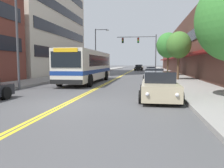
% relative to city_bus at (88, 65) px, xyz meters
% --- Properties ---
extents(ground_plane, '(240.00, 240.00, 0.00)m').
position_rel_city_bus_xyz_m(ground_plane, '(2.05, 25.65, -1.70)').
color(ground_plane, '#4C4C4F').
extents(sidewalk_left, '(3.57, 106.00, 0.17)m').
position_rel_city_bus_xyz_m(sidewalk_left, '(-5.24, 25.65, -1.62)').
color(sidewalk_left, gray).
rests_on(sidewalk_left, ground_plane).
extents(sidewalk_right, '(3.57, 106.00, 0.17)m').
position_rel_city_bus_xyz_m(sidewalk_right, '(9.33, 25.65, -1.62)').
color(sidewalk_right, gray).
rests_on(sidewalk_right, ground_plane).
extents(centre_line, '(0.34, 106.00, 0.01)m').
position_rel_city_bus_xyz_m(centre_line, '(2.05, 25.65, -1.70)').
color(centre_line, yellow).
rests_on(centre_line, ground_plane).
extents(storefront_row_right, '(9.10, 68.00, 8.67)m').
position_rel_city_bus_xyz_m(storefront_row_right, '(15.35, 25.65, 2.63)').
color(storefront_row_right, brown).
rests_on(storefront_row_right, ground_plane).
extents(city_bus, '(2.86, 11.48, 3.00)m').
position_rel_city_bus_xyz_m(city_bus, '(0.00, 0.00, 0.00)').
color(city_bus, silver).
rests_on(city_bus, ground_plane).
extents(car_white_parked_left_mid, '(1.99, 4.15, 1.34)m').
position_rel_city_bus_xyz_m(car_white_parked_left_mid, '(-2.25, 17.62, -1.08)').
color(car_white_parked_left_mid, white).
rests_on(car_white_parked_left_mid, ground_plane).
extents(car_beige_parked_right_foreground, '(2.01, 4.64, 1.45)m').
position_rel_city_bus_xyz_m(car_beige_parked_right_foreground, '(6.40, -9.19, -1.04)').
color(car_beige_parked_right_foreground, '#BCAD89').
rests_on(car_beige_parked_right_foreground, ground_plane).
extents(car_navy_parked_right_mid, '(2.07, 4.44, 1.21)m').
position_rel_city_bus_xyz_m(car_navy_parked_right_mid, '(6.48, 20.59, -1.12)').
color(car_navy_parked_right_mid, '#19234C').
rests_on(car_navy_parked_right_mid, ground_plane).
extents(car_silver_parked_right_far, '(2.19, 4.24, 1.36)m').
position_rel_city_bus_xyz_m(car_silver_parked_right_far, '(6.48, 1.06, -1.08)').
color(car_silver_parked_right_far, '#B7B7BC').
rests_on(car_silver_parked_right_far, ground_plane).
extents(car_black_moving_lead, '(2.01, 4.63, 1.46)m').
position_rel_city_bus_xyz_m(car_black_moving_lead, '(3.70, 33.81, -1.03)').
color(car_black_moving_lead, black).
rests_on(car_black_moving_lead, ground_plane).
extents(car_champagne_moving_second, '(2.04, 4.15, 1.42)m').
position_rel_city_bus_xyz_m(car_champagne_moving_second, '(3.60, 46.83, -1.05)').
color(car_champagne_moving_second, beige).
rests_on(car_champagne_moving_second, ground_plane).
extents(traffic_signal_mast, '(6.96, 0.38, 6.85)m').
position_rel_city_bus_xyz_m(traffic_signal_mast, '(4.92, 18.57, 3.21)').
color(traffic_signal_mast, '#47474C').
rests_on(traffic_signal_mast, ground_plane).
extents(street_lamp_left_near, '(2.14, 0.28, 8.92)m').
position_rel_city_bus_xyz_m(street_lamp_left_near, '(-2.99, -6.52, 3.51)').
color(street_lamp_left_near, '#47474C').
rests_on(street_lamp_left_near, ground_plane).
extents(street_lamp_left_far, '(2.50, 0.28, 7.83)m').
position_rel_city_bus_xyz_m(street_lamp_left_far, '(-2.90, 17.14, 2.99)').
color(street_lamp_left_far, '#47474C').
rests_on(street_lamp_left_far, ground_plane).
extents(street_tree_right_mid, '(2.51, 2.51, 4.96)m').
position_rel_city_bus_xyz_m(street_tree_right_mid, '(8.97, 2.85, 2.03)').
color(street_tree_right_mid, brown).
rests_on(street_tree_right_mid, sidewalk_right).
extents(street_tree_right_far, '(3.30, 3.30, 6.06)m').
position_rel_city_bus_xyz_m(street_tree_right_far, '(8.70, 11.70, 2.71)').
color(street_tree_right_far, brown).
rests_on(street_tree_right_far, sidewalk_right).
extents(fire_hydrant, '(0.29, 0.21, 0.85)m').
position_rel_city_bus_xyz_m(fire_hydrant, '(7.99, -2.21, -1.11)').
color(fire_hydrant, yellow).
rests_on(fire_hydrant, sidewalk_right).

